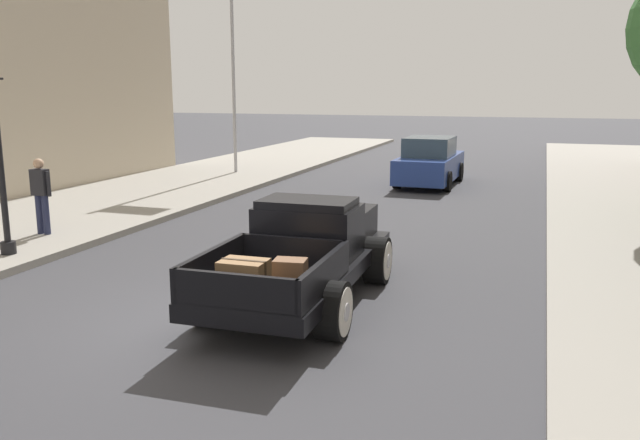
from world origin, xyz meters
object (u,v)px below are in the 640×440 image
at_px(pedestrian_sidewalk_left, 41,192).
at_px(flagpole, 238,18).
at_px(car_background_blue, 430,163).
at_px(hotrod_truck_black, 306,251).

bearing_deg(pedestrian_sidewalk_left, flagpole, 92.86).
bearing_deg(car_background_blue, flagpole, -179.70).
distance_m(hotrod_truck_black, flagpole, 15.62).
relative_size(hotrod_truck_black, flagpole, 0.54).
bearing_deg(car_background_blue, hotrod_truck_black, -89.09).
xyz_separation_m(hotrod_truck_black, car_background_blue, (-0.20, 12.89, 0.01)).
bearing_deg(pedestrian_sidewalk_left, hotrod_truck_black, -15.11).
xyz_separation_m(car_background_blue, flagpole, (-7.11, -0.04, 5.00)).
height_order(car_background_blue, flagpole, flagpole).
distance_m(pedestrian_sidewalk_left, flagpole, 11.99).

